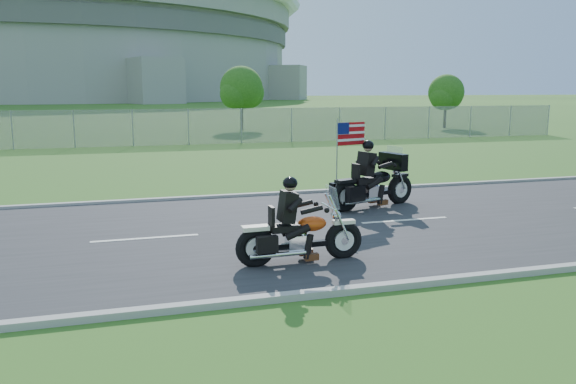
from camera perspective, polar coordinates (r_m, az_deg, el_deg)
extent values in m
plane|color=#294D18|center=(12.35, -4.96, -4.23)|extent=(420.00, 420.00, 0.00)
cube|color=#28282B|center=(12.35, -4.96, -4.15)|extent=(120.00, 8.00, 0.04)
cube|color=#9E9B93|center=(16.24, -7.68, -0.53)|extent=(120.00, 0.18, 0.12)
cube|color=#9E9B93|center=(8.58, 0.27, -10.59)|extent=(120.00, 0.18, 0.12)
cube|color=gray|center=(31.93, -20.91, 6.01)|extent=(60.00, 0.03, 2.00)
cylinder|color=#A3A099|center=(182.73, -21.90, 11.95)|extent=(130.00, 130.00, 20.00)
cylinder|color=#605E5B|center=(183.13, -22.06, 14.14)|extent=(132.00, 132.00, 4.00)
cylinder|color=#A3A099|center=(183.68, -22.19, 16.00)|extent=(134.00, 134.00, 6.00)
torus|color=white|center=(184.16, -22.28, 17.23)|extent=(140.40, 140.40, 4.40)
cylinder|color=#382316|center=(42.58, -4.73, 7.97)|extent=(0.22, 0.22, 2.52)
sphere|color=#255115|center=(42.54, -4.77, 10.52)|extent=(3.20, 3.20, 3.20)
sphere|color=#255115|center=(43.14, -4.04, 10.05)|extent=(2.40, 2.40, 2.40)
sphere|color=#255115|center=(42.04, -5.41, 9.89)|extent=(2.24, 2.24, 2.24)
cylinder|color=#382316|center=(46.58, 15.66, 7.67)|extent=(0.22, 0.22, 2.24)
sphere|color=#255115|center=(46.54, 15.76, 9.73)|extent=(2.80, 2.80, 2.80)
sphere|color=#255115|center=(47.19, 16.06, 9.34)|extent=(2.10, 2.10, 2.10)
sphere|color=#255115|center=(45.99, 15.44, 9.24)|extent=(1.96, 1.96, 1.96)
torus|color=black|center=(10.45, 5.64, -4.87)|extent=(0.73, 0.20, 0.73)
torus|color=black|center=(9.93, -3.32, -5.66)|extent=(0.73, 0.20, 0.73)
ellipsoid|color=#D2440F|center=(10.14, 2.44, -3.24)|extent=(0.56, 0.33, 0.28)
cube|color=black|center=(9.99, -0.32, -3.68)|extent=(0.55, 0.31, 0.12)
cube|color=black|center=(9.91, -0.05, -1.51)|extent=(0.25, 0.40, 0.54)
sphere|color=black|center=(9.85, 0.22, 0.92)|extent=(0.27, 0.27, 0.27)
cube|color=silver|center=(10.17, 4.55, -0.49)|extent=(0.05, 0.45, 0.39)
torus|color=black|center=(15.56, 11.27, 0.26)|extent=(0.85, 0.43, 0.82)
torus|color=black|center=(14.33, 5.82, -0.47)|extent=(0.85, 0.43, 0.82)
ellipsoid|color=black|center=(15.02, 9.40, 1.51)|extent=(0.70, 0.52, 0.31)
cube|color=black|center=(14.65, 7.72, 1.15)|extent=(0.68, 0.50, 0.13)
cube|color=black|center=(14.62, 7.93, 2.84)|extent=(0.39, 0.50, 0.61)
sphere|color=black|center=(14.60, 8.14, 4.72)|extent=(0.38, 0.38, 0.30)
cube|color=black|center=(15.25, 10.62, 3.08)|extent=(0.50, 0.92, 0.45)
cube|color=#B70C11|center=(14.49, 6.42, 5.91)|extent=(0.86, 0.28, 0.58)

